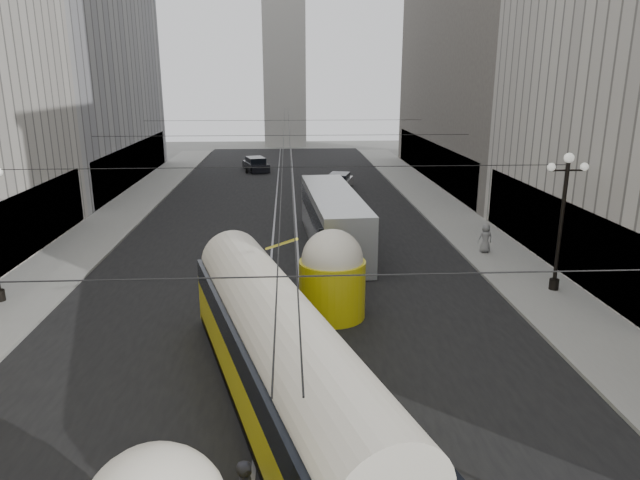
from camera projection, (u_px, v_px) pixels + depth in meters
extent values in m
cube|color=black|center=(285.00, 221.00, 39.97)|extent=(20.00, 85.00, 0.02)
cube|color=gray|center=(125.00, 211.00, 42.66)|extent=(4.00, 72.00, 0.15)
cube|color=gray|center=(441.00, 207.00, 43.97)|extent=(4.00, 72.00, 0.15)
cube|color=gray|center=(274.00, 221.00, 39.93)|extent=(0.12, 85.00, 0.04)
cube|color=gray|center=(296.00, 221.00, 40.01)|extent=(0.12, 85.00, 0.04)
cube|color=black|center=(22.00, 227.00, 30.50)|extent=(0.10, 18.00, 3.60)
cube|color=#999999|center=(54.00, 27.00, 49.92)|extent=(12.00, 28.00, 28.00)
cube|color=black|center=(136.00, 163.00, 53.54)|extent=(0.10, 25.20, 3.60)
cube|color=black|center=(550.00, 229.00, 30.11)|extent=(0.10, 18.00, 3.60)
cube|color=#514C47|center=(504.00, 5.00, 51.56)|extent=(12.00, 32.00, 32.00)
cube|color=black|center=(430.00, 160.00, 55.07)|extent=(0.10, 28.80, 3.60)
cube|color=#B2AFA8|center=(284.00, 61.00, 82.29)|extent=(6.00, 6.00, 24.00)
cylinder|color=black|center=(0.00, 295.00, 25.25)|extent=(0.44, 0.44, 0.50)
cylinder|color=black|center=(561.00, 227.00, 25.88)|extent=(0.18, 0.18, 6.00)
cylinder|color=black|center=(554.00, 284.00, 26.63)|extent=(0.44, 0.44, 0.50)
cylinder|color=black|center=(568.00, 170.00, 25.16)|extent=(1.60, 0.08, 0.08)
sphere|color=white|center=(569.00, 158.00, 25.01)|extent=(0.44, 0.44, 0.44)
sphere|color=white|center=(551.00, 167.00, 25.08)|extent=(0.36, 0.36, 0.36)
sphere|color=white|center=(584.00, 167.00, 25.16)|extent=(0.36, 0.36, 0.36)
cylinder|color=black|center=(277.00, 277.00, 10.96)|extent=(25.00, 0.03, 0.03)
cylinder|color=black|center=(282.00, 167.00, 24.41)|extent=(25.00, 0.03, 0.03)
cylinder|color=black|center=(284.00, 135.00, 37.85)|extent=(25.00, 0.03, 0.03)
cylinder|color=black|center=(284.00, 120.00, 51.29)|extent=(25.00, 0.03, 0.03)
cylinder|color=black|center=(284.00, 133.00, 41.74)|extent=(0.03, 72.00, 0.03)
cylinder|color=black|center=(289.00, 133.00, 41.76)|extent=(0.03, 72.00, 0.03)
cube|color=gold|center=(282.00, 379.00, 16.86)|extent=(6.80, 15.05, 1.81)
cube|color=black|center=(282.00, 404.00, 17.09)|extent=(6.68, 14.62, 0.32)
cube|color=black|center=(281.00, 343.00, 16.54)|extent=(6.76, 14.84, 0.90)
cylinder|color=silver|center=(281.00, 333.00, 16.45)|extent=(6.43, 14.75, 2.44)
cylinder|color=gold|center=(332.00, 289.00, 23.71)|extent=(2.76, 2.76, 2.44)
sphere|color=silver|center=(332.00, 260.00, 23.36)|extent=(2.55, 2.55, 2.55)
cube|color=#ADB0B2|center=(333.00, 219.00, 33.65)|extent=(3.37, 12.86, 3.18)
cube|color=black|center=(333.00, 210.00, 33.51)|extent=(3.37, 12.42, 1.17)
cube|color=black|center=(344.00, 243.00, 27.49)|extent=(2.44, 0.24, 1.48)
cylinder|color=black|center=(314.00, 260.00, 29.79)|extent=(0.30, 1.06, 1.06)
cylinder|color=black|center=(365.00, 259.00, 29.94)|extent=(0.30, 1.06, 1.06)
cylinder|color=black|center=(308.00, 220.00, 37.98)|extent=(0.30, 1.06, 1.06)
cylinder|color=black|center=(348.00, 220.00, 38.12)|extent=(0.30, 1.06, 1.06)
cube|color=silver|center=(339.00, 184.00, 51.32)|extent=(2.97, 4.83, 0.80)
cube|color=black|center=(339.00, 178.00, 51.16)|extent=(2.22, 2.82, 0.75)
cylinder|color=black|center=(331.00, 189.00, 49.85)|extent=(0.22, 0.64, 0.64)
cylinder|color=black|center=(350.00, 189.00, 49.94)|extent=(0.22, 0.64, 0.64)
cylinder|color=black|center=(329.00, 183.00, 52.79)|extent=(0.22, 0.64, 0.64)
cylinder|color=black|center=(346.00, 183.00, 52.88)|extent=(0.22, 0.64, 0.64)
cube|color=black|center=(256.00, 166.00, 61.36)|extent=(3.19, 5.05, 0.83)
cube|color=black|center=(256.00, 161.00, 61.20)|extent=(2.37, 2.96, 0.79)
cylinder|color=black|center=(247.00, 170.00, 59.83)|extent=(0.22, 0.67, 0.67)
cylinder|color=black|center=(263.00, 170.00, 59.92)|extent=(0.22, 0.67, 0.67)
cylinder|color=black|center=(249.00, 166.00, 62.89)|extent=(0.22, 0.67, 0.67)
cylinder|color=black|center=(265.00, 166.00, 62.99)|extent=(0.22, 0.67, 0.67)
imported|color=slate|center=(485.00, 238.00, 32.12)|extent=(0.85, 0.56, 1.66)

